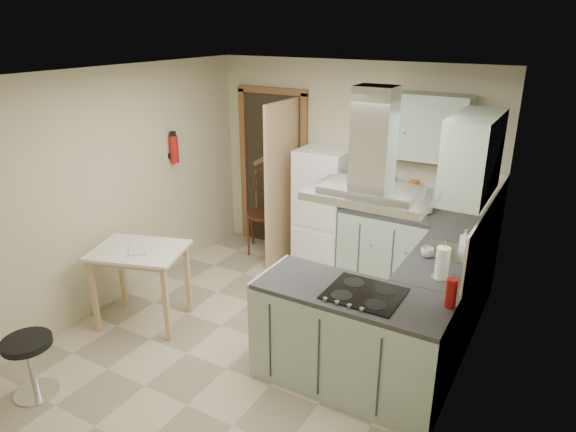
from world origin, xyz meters
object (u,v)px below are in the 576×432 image
Objects in this scene: peninsula at (350,339)px; stool at (31,367)px; bentwood_chair at (264,214)px; microwave at (366,191)px; fridge at (324,209)px; drop_leaf_table at (142,286)px; extractor_hood at (370,195)px.

stool is (-2.21, -1.40, -0.19)m from peninsula.
bentwood_chair is 1.68× the size of microwave.
drop_leaf_table is at bearing -114.96° from fridge.
peninsula is 2.22m from drop_leaf_table.
drop_leaf_table is 1.66× the size of stool.
peninsula is 2.95× the size of stool.
fridge reaches higher than drop_leaf_table.
extractor_hood is 2.23m from microwave.
peninsula is at bearing 180.00° from extractor_hood.
drop_leaf_table is 1.42× the size of microwave.
drop_leaf_table is at bearing 90.21° from stool.
peninsula is 1.78× the size of drop_leaf_table.
fridge is at bearing 121.74° from peninsula.
drop_leaf_table is (-0.99, -2.12, -0.34)m from fridge.
peninsula is 2.53× the size of microwave.
extractor_hood is 3.07m from stool.
bentwood_chair is at bearing 88.28° from stool.
fridge is 2.57m from extractor_hood.
peninsula reaches higher than stool.
microwave is (-0.70, 1.98, 0.62)m from peninsula.
bentwood_chair is at bearing 161.76° from microwave.
stool is at bearing -106.16° from fridge.
microwave reaches higher than stool.
microwave is at bearing 36.16° from drop_leaf_table.
stool is (0.00, -1.27, -0.15)m from drop_leaf_table.
microwave is (1.41, 0.00, 0.55)m from bentwood_chair.
fridge is at bearing 46.84° from drop_leaf_table.
stool is (-2.31, -1.40, -1.46)m from extractor_hood.
stool is at bearing -116.47° from bentwood_chair.
peninsula is at bearing -88.96° from microwave.
extractor_hood reaches higher than peninsula.
microwave is at bearing 111.92° from extractor_hood.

